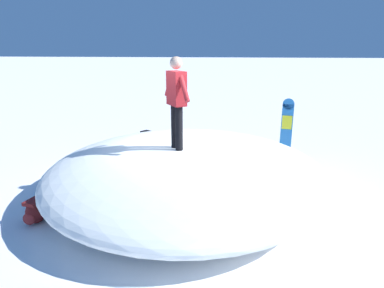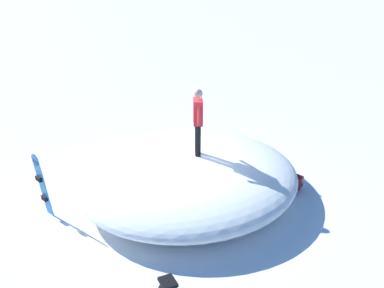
# 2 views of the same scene
# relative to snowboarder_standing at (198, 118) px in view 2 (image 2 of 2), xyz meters

# --- Properties ---
(ground) EXTENTS (240.00, 240.00, 0.00)m
(ground) POSITION_rel_snowboarder_standing_xyz_m (-0.04, -0.54, -2.01)
(ground) COLOR white
(snow_mound) EXTENTS (6.01, 6.43, 1.03)m
(snow_mound) POSITION_rel_snowboarder_standing_xyz_m (-0.13, -0.23, -1.49)
(snow_mound) COLOR white
(snow_mound) RESTS_ON ground
(snowboarder_standing) EXTENTS (0.66, 0.89, 1.70)m
(snowboarder_standing) POSITION_rel_snowboarder_standing_xyz_m (0.00, 0.00, 0.00)
(snowboarder_standing) COLOR black
(snowboarder_standing) RESTS_ON snow_mound
(snowboard_primary_upright) EXTENTS (0.33, 0.26, 1.62)m
(snowboard_primary_upright) POSITION_rel_snowboarder_standing_xyz_m (-2.33, -2.97, -1.17)
(snowboard_primary_upright) COLOR #2672BF
(snowboard_primary_upright) RESTS_ON ground
(backpack_far) EXTENTS (0.36, 0.66, 0.42)m
(backpack_far) POSITION_rel_snowboarder_standing_xyz_m (2.17, 1.34, -1.79)
(backpack_far) COLOR maroon
(backpack_far) RESTS_ON ground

